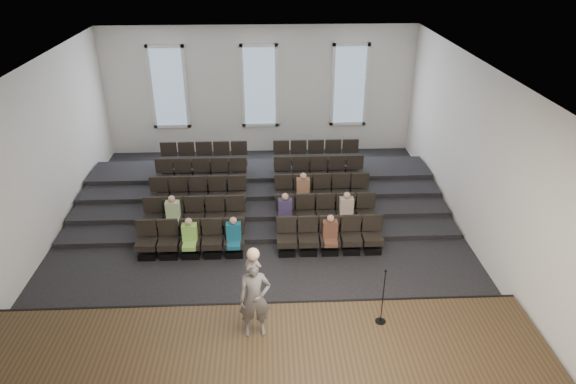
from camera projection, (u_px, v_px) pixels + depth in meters
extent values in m
plane|color=black|center=(261.00, 243.00, 14.88)|extent=(14.00, 14.00, 0.00)
cube|color=white|center=(256.00, 70.00, 12.60)|extent=(12.00, 14.00, 0.02)
cube|color=white|center=(260.00, 91.00, 19.99)|extent=(12.00, 0.04, 5.00)
cube|color=white|center=(256.00, 358.00, 7.50)|extent=(12.00, 0.04, 5.00)
cube|color=white|center=(30.00, 168.00, 13.51)|extent=(0.04, 14.00, 5.00)
cube|color=white|center=(479.00, 160.00, 13.99)|extent=(0.04, 14.00, 5.00)
cube|color=#43321C|center=(260.00, 370.00, 10.23)|extent=(11.80, 3.60, 0.50)
cube|color=black|center=(260.00, 312.00, 11.81)|extent=(11.80, 0.06, 0.52)
cube|color=black|center=(261.00, 202.00, 16.92)|extent=(11.80, 4.80, 0.15)
cube|color=black|center=(261.00, 193.00, 17.35)|extent=(11.80, 3.75, 0.30)
cube|color=black|center=(261.00, 184.00, 17.78)|extent=(11.80, 2.70, 0.45)
cube|color=black|center=(261.00, 176.00, 18.22)|extent=(11.80, 1.65, 0.60)
cube|color=black|center=(148.00, 254.00, 14.18)|extent=(0.47, 0.43, 0.20)
cube|color=black|center=(146.00, 245.00, 14.04)|extent=(0.55, 0.50, 0.19)
cube|color=black|center=(146.00, 228.00, 14.04)|extent=(0.55, 0.08, 0.50)
cube|color=black|center=(170.00, 253.00, 14.20)|extent=(0.47, 0.43, 0.20)
cube|color=black|center=(168.00, 244.00, 14.06)|extent=(0.55, 0.50, 0.19)
cube|color=black|center=(168.00, 227.00, 14.06)|extent=(0.55, 0.08, 0.50)
cube|color=black|center=(191.00, 253.00, 14.23)|extent=(0.47, 0.43, 0.20)
cube|color=black|center=(190.00, 243.00, 14.09)|extent=(0.55, 0.50, 0.19)
cube|color=black|center=(190.00, 227.00, 14.09)|extent=(0.55, 0.08, 0.50)
cube|color=black|center=(213.00, 252.00, 14.25)|extent=(0.47, 0.43, 0.20)
cube|color=black|center=(212.00, 243.00, 14.11)|extent=(0.55, 0.50, 0.19)
cube|color=black|center=(212.00, 226.00, 14.11)|extent=(0.55, 0.08, 0.50)
cube|color=black|center=(235.00, 252.00, 14.27)|extent=(0.47, 0.43, 0.20)
cube|color=black|center=(234.00, 242.00, 14.13)|extent=(0.55, 0.50, 0.19)
cube|color=black|center=(234.00, 226.00, 14.13)|extent=(0.55, 0.08, 0.50)
cube|color=black|center=(287.00, 250.00, 14.33)|extent=(0.47, 0.43, 0.20)
cube|color=black|center=(287.00, 241.00, 14.19)|extent=(0.55, 0.50, 0.19)
cube|color=black|center=(286.00, 224.00, 14.19)|extent=(0.55, 0.08, 0.50)
cube|color=black|center=(308.00, 250.00, 14.36)|extent=(0.47, 0.43, 0.20)
cube|color=black|center=(308.00, 241.00, 14.22)|extent=(0.55, 0.50, 0.19)
cube|color=black|center=(308.00, 224.00, 14.22)|extent=(0.55, 0.08, 0.50)
cube|color=black|center=(329.00, 249.00, 14.38)|extent=(0.47, 0.43, 0.20)
cube|color=black|center=(330.00, 240.00, 14.24)|extent=(0.55, 0.50, 0.19)
cube|color=black|center=(329.00, 224.00, 14.24)|extent=(0.55, 0.08, 0.50)
cube|color=black|center=(351.00, 249.00, 14.40)|extent=(0.47, 0.43, 0.20)
cube|color=black|center=(351.00, 240.00, 14.26)|extent=(0.55, 0.50, 0.19)
cube|color=black|center=(351.00, 223.00, 14.26)|extent=(0.55, 0.08, 0.50)
cube|color=black|center=(372.00, 248.00, 14.43)|extent=(0.47, 0.43, 0.20)
cube|color=black|center=(373.00, 239.00, 14.29)|extent=(0.55, 0.50, 0.19)
cube|color=black|center=(372.00, 223.00, 14.29)|extent=(0.55, 0.08, 0.50)
cube|color=black|center=(154.00, 230.00, 15.04)|extent=(0.47, 0.43, 0.20)
cube|color=black|center=(153.00, 220.00, 14.90)|extent=(0.55, 0.50, 0.19)
cube|color=black|center=(153.00, 205.00, 14.90)|extent=(0.55, 0.08, 0.50)
cube|color=black|center=(175.00, 229.00, 15.07)|extent=(0.47, 0.43, 0.20)
cube|color=black|center=(174.00, 220.00, 14.93)|extent=(0.55, 0.50, 0.19)
cube|color=black|center=(173.00, 204.00, 14.93)|extent=(0.55, 0.08, 0.50)
cube|color=black|center=(195.00, 229.00, 15.09)|extent=(0.47, 0.43, 0.20)
cube|color=black|center=(195.00, 220.00, 14.95)|extent=(0.55, 0.50, 0.19)
cube|color=black|center=(194.00, 204.00, 14.95)|extent=(0.55, 0.08, 0.50)
cube|color=black|center=(216.00, 228.00, 15.12)|extent=(0.47, 0.43, 0.20)
cube|color=black|center=(215.00, 219.00, 14.98)|extent=(0.55, 0.50, 0.19)
cube|color=black|center=(215.00, 203.00, 14.98)|extent=(0.55, 0.08, 0.50)
cube|color=black|center=(236.00, 228.00, 15.14)|extent=(0.47, 0.43, 0.20)
cube|color=black|center=(236.00, 219.00, 15.00)|extent=(0.55, 0.50, 0.19)
cube|color=black|center=(235.00, 203.00, 15.00)|extent=(0.55, 0.08, 0.50)
cube|color=black|center=(285.00, 227.00, 15.20)|extent=(0.47, 0.43, 0.20)
cube|color=black|center=(285.00, 218.00, 15.06)|extent=(0.55, 0.50, 0.19)
cube|color=black|center=(285.00, 202.00, 15.06)|extent=(0.55, 0.08, 0.50)
cube|color=black|center=(305.00, 226.00, 15.22)|extent=(0.47, 0.43, 0.20)
cube|color=black|center=(306.00, 217.00, 15.08)|extent=(0.55, 0.50, 0.19)
cube|color=black|center=(305.00, 201.00, 15.08)|extent=(0.55, 0.08, 0.50)
cube|color=black|center=(325.00, 226.00, 15.25)|extent=(0.47, 0.43, 0.20)
cube|color=black|center=(326.00, 217.00, 15.11)|extent=(0.55, 0.50, 0.19)
cube|color=black|center=(325.00, 201.00, 15.11)|extent=(0.55, 0.08, 0.50)
cube|color=black|center=(346.00, 225.00, 15.27)|extent=(0.47, 0.43, 0.20)
cube|color=black|center=(346.00, 216.00, 15.13)|extent=(0.55, 0.50, 0.19)
cube|color=black|center=(346.00, 201.00, 15.13)|extent=(0.55, 0.08, 0.50)
cube|color=black|center=(365.00, 225.00, 15.29)|extent=(0.47, 0.43, 0.20)
cube|color=black|center=(366.00, 216.00, 15.15)|extent=(0.55, 0.50, 0.19)
cube|color=black|center=(366.00, 200.00, 15.15)|extent=(0.55, 0.08, 0.50)
cube|color=black|center=(160.00, 208.00, 15.91)|extent=(0.47, 0.42, 0.20)
cube|color=black|center=(159.00, 199.00, 15.77)|extent=(0.55, 0.50, 0.19)
cube|color=black|center=(159.00, 184.00, 15.77)|extent=(0.55, 0.08, 0.50)
cube|color=black|center=(179.00, 208.00, 15.93)|extent=(0.47, 0.42, 0.20)
cube|color=black|center=(179.00, 199.00, 15.79)|extent=(0.55, 0.50, 0.19)
cube|color=black|center=(178.00, 184.00, 15.79)|extent=(0.55, 0.08, 0.50)
cube|color=black|center=(199.00, 207.00, 15.96)|extent=(0.47, 0.42, 0.20)
cube|color=black|center=(198.00, 198.00, 15.82)|extent=(0.55, 0.50, 0.19)
cube|color=black|center=(198.00, 183.00, 15.82)|extent=(0.55, 0.08, 0.50)
cube|color=black|center=(218.00, 207.00, 15.98)|extent=(0.47, 0.42, 0.20)
cube|color=black|center=(218.00, 198.00, 15.84)|extent=(0.55, 0.50, 0.19)
cube|color=black|center=(217.00, 183.00, 15.84)|extent=(0.55, 0.08, 0.50)
cube|color=black|center=(238.00, 206.00, 16.01)|extent=(0.47, 0.42, 0.20)
cube|color=black|center=(237.00, 197.00, 15.87)|extent=(0.55, 0.50, 0.19)
cube|color=black|center=(237.00, 183.00, 15.87)|extent=(0.55, 0.08, 0.50)
cube|color=black|center=(284.00, 205.00, 16.06)|extent=(0.47, 0.42, 0.20)
cube|color=black|center=(284.00, 197.00, 15.92)|extent=(0.55, 0.50, 0.19)
cube|color=black|center=(284.00, 182.00, 15.92)|extent=(0.55, 0.08, 0.50)
cube|color=black|center=(303.00, 205.00, 16.09)|extent=(0.47, 0.42, 0.20)
cube|color=black|center=(303.00, 196.00, 15.95)|extent=(0.55, 0.50, 0.19)
cube|color=black|center=(303.00, 181.00, 15.95)|extent=(0.55, 0.08, 0.50)
cube|color=black|center=(322.00, 204.00, 16.11)|extent=(0.47, 0.42, 0.20)
cube|color=black|center=(322.00, 196.00, 15.97)|extent=(0.55, 0.50, 0.19)
cube|color=black|center=(322.00, 181.00, 15.97)|extent=(0.55, 0.08, 0.50)
cube|color=black|center=(341.00, 204.00, 16.14)|extent=(0.47, 0.42, 0.20)
cube|color=black|center=(341.00, 195.00, 16.00)|extent=(0.55, 0.50, 0.19)
cube|color=black|center=(341.00, 181.00, 16.00)|extent=(0.55, 0.08, 0.50)
cube|color=black|center=(360.00, 204.00, 16.16)|extent=(0.47, 0.42, 0.20)
cube|color=black|center=(360.00, 195.00, 16.02)|extent=(0.55, 0.50, 0.19)
cube|color=black|center=(360.00, 180.00, 16.02)|extent=(0.55, 0.08, 0.50)
cube|color=black|center=(165.00, 188.00, 16.78)|extent=(0.47, 0.42, 0.20)
cube|color=black|center=(164.00, 180.00, 16.64)|extent=(0.55, 0.50, 0.19)
cube|color=black|center=(164.00, 166.00, 16.64)|extent=(0.55, 0.08, 0.50)
cube|color=black|center=(184.00, 188.00, 16.80)|extent=(0.47, 0.42, 0.20)
cube|color=black|center=(183.00, 180.00, 16.66)|extent=(0.55, 0.50, 0.19)
cube|color=black|center=(182.00, 165.00, 16.66)|extent=(0.55, 0.08, 0.50)
cube|color=black|center=(202.00, 188.00, 16.82)|extent=(0.47, 0.42, 0.20)
cube|color=black|center=(201.00, 179.00, 16.68)|extent=(0.55, 0.50, 0.19)
cube|color=black|center=(201.00, 165.00, 16.68)|extent=(0.55, 0.08, 0.50)
cube|color=black|center=(220.00, 187.00, 16.85)|extent=(0.47, 0.42, 0.20)
cube|color=black|center=(220.00, 179.00, 16.71)|extent=(0.55, 0.50, 0.19)
cube|color=black|center=(220.00, 165.00, 16.71)|extent=(0.55, 0.08, 0.50)
cube|color=black|center=(239.00, 187.00, 16.87)|extent=(0.47, 0.42, 0.20)
cube|color=black|center=(238.00, 179.00, 16.73)|extent=(0.55, 0.50, 0.19)
cube|color=black|center=(238.00, 164.00, 16.73)|extent=(0.55, 0.08, 0.50)
cube|color=black|center=(283.00, 186.00, 16.93)|extent=(0.47, 0.42, 0.20)
cube|color=black|center=(283.00, 178.00, 16.79)|extent=(0.55, 0.50, 0.19)
cube|color=black|center=(282.00, 164.00, 16.79)|extent=(0.55, 0.08, 0.50)
cube|color=black|center=(301.00, 186.00, 16.95)|extent=(0.47, 0.42, 0.20)
cube|color=black|center=(301.00, 177.00, 16.81)|extent=(0.55, 0.50, 0.19)
cube|color=black|center=(301.00, 163.00, 16.81)|extent=(0.55, 0.08, 0.50)
cube|color=black|center=(319.00, 185.00, 16.98)|extent=(0.47, 0.42, 0.20)
cube|color=black|center=(319.00, 177.00, 16.84)|extent=(0.55, 0.50, 0.19)
cube|color=black|center=(319.00, 163.00, 16.84)|extent=(0.55, 0.08, 0.50)
cube|color=black|center=(337.00, 185.00, 17.00)|extent=(0.47, 0.42, 0.20)
cube|color=black|center=(337.00, 177.00, 16.86)|extent=(0.55, 0.50, 0.19)
cube|color=black|center=(337.00, 163.00, 16.86)|extent=(0.55, 0.08, 0.50)
cube|color=black|center=(355.00, 185.00, 17.03)|extent=(0.47, 0.42, 0.20)
cube|color=black|center=(355.00, 176.00, 16.89)|extent=(0.55, 0.50, 0.19)
cube|color=black|center=(355.00, 162.00, 16.89)|extent=(0.55, 0.08, 0.50)
cube|color=black|center=(170.00, 171.00, 17.64)|extent=(0.47, 0.42, 0.20)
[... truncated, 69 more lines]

